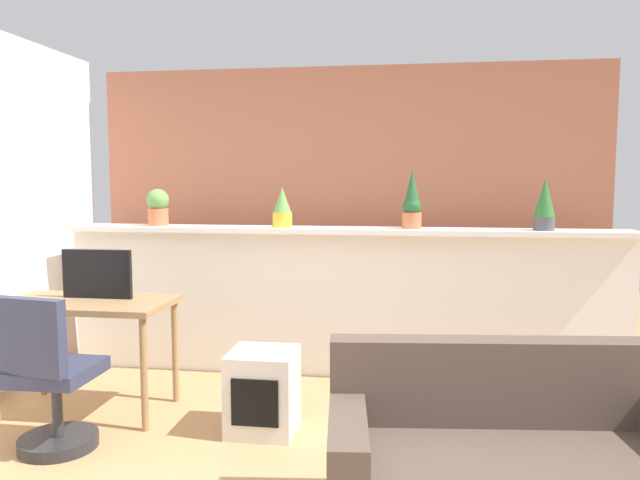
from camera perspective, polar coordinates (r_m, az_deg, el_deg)
divider_wall at (r=4.78m, az=1.85°, el=-6.05°), size 4.35×0.16×1.13m
plant_shelf at (r=4.66m, az=1.82°, el=0.92°), size 4.35×0.34×0.04m
brick_wall_behind at (r=5.28m, az=2.61°, el=2.56°), size 4.35×0.10×2.50m
potted_plant_0 at (r=5.05m, az=-15.03°, el=3.07°), size 0.18×0.18×0.30m
potted_plant_1 at (r=4.72m, az=-3.58°, el=3.06°), size 0.15×0.15×0.31m
potted_plant_2 at (r=4.63m, az=8.66°, el=3.49°), size 0.15×0.15×0.44m
potted_plant_3 at (r=4.69m, az=20.42°, el=3.19°), size 0.15×0.15×0.38m
desk at (r=4.29m, az=-21.11°, el=-6.43°), size 1.10×0.60×0.75m
tv_monitor at (r=4.29m, az=-20.27°, el=-3.02°), size 0.48×0.04×0.33m
office_chair at (r=3.80m, az=-24.20°, el=-12.39°), size 0.47×0.48×0.91m
side_cube_shelf at (r=3.82m, az=-5.43°, el=-14.02°), size 0.40×0.41×0.50m
couch at (r=2.90m, az=17.47°, el=-20.15°), size 1.63×0.93×0.80m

